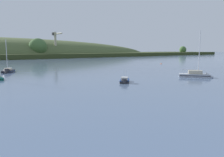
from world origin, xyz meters
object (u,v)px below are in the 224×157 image
fishing_boat_moored (125,81)px  mooring_buoy_far_upstream (161,64)px  sailboat_near_mooring (8,72)px  dockside_crane (56,45)px  sailboat_midwater_white (198,76)px

fishing_boat_moored → mooring_buoy_far_upstream: size_ratio=6.76×
sailboat_near_mooring → mooring_buoy_far_upstream: bearing=112.7°
mooring_buoy_far_upstream → fishing_boat_moored: bearing=-144.1°
sailboat_near_mooring → mooring_buoy_far_upstream: 71.71m
fishing_boat_moored → sailboat_near_mooring: bearing=-114.4°
dockside_crane → fishing_boat_moored: bearing=-27.2°
sailboat_near_mooring → fishing_boat_moored: bearing=46.2°
dockside_crane → fishing_boat_moored: 168.91m
sailboat_near_mooring → sailboat_midwater_white: size_ratio=0.88×
dockside_crane → sailboat_midwater_white: (-23.35, -166.31, -11.16)m
sailboat_near_mooring → sailboat_midwater_white: (38.76, -41.55, 0.12)m
sailboat_near_mooring → sailboat_midwater_white: 56.82m
sailboat_near_mooring → mooring_buoy_far_upstream: sailboat_near_mooring is taller
dockside_crane → mooring_buoy_far_upstream: bearing=-7.4°
dockside_crane → sailboat_midwater_white: 168.31m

